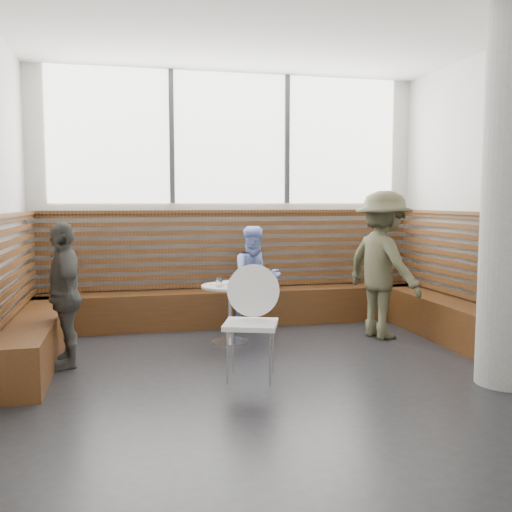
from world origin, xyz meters
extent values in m
cube|color=silver|center=(0.00, 0.00, 1.60)|extent=(5.00, 5.00, 3.20)
cube|color=black|center=(0.00, 0.00, 0.00)|extent=(5.00, 5.00, 0.01)
cube|color=white|center=(0.00, 0.00, 3.20)|extent=(5.00, 5.00, 0.01)
cube|color=white|center=(0.00, 2.48, 2.38)|extent=(4.50, 0.02, 1.65)
cube|color=#3F3F42|center=(-0.75, 2.46, 2.38)|extent=(0.06, 0.04, 1.65)
cube|color=#3F3F42|center=(0.75, 2.46, 2.38)|extent=(0.06, 0.04, 1.65)
cube|color=#432510|center=(0.00, 2.25, 0.23)|extent=(5.00, 0.50, 0.45)
cube|color=#432510|center=(-2.25, 1.25, 0.23)|extent=(0.50, 2.50, 0.45)
cube|color=#432510|center=(2.25, 1.25, 0.23)|extent=(0.50, 2.50, 0.45)
cube|color=#482812|center=(0.00, 2.42, 0.95)|extent=(4.88, 0.08, 0.98)
cube|color=#482812|center=(-2.42, 1.25, 0.95)|extent=(0.08, 2.38, 0.98)
cube|color=#482812|center=(2.42, 1.25, 0.95)|extent=(0.08, 2.38, 0.98)
cylinder|color=gray|center=(1.85, -0.60, 1.60)|extent=(0.50, 0.50, 3.20)
cylinder|color=silver|center=(-0.22, 1.34, 0.01)|extent=(0.40, 0.40, 0.02)
cylinder|color=silver|center=(-0.22, 1.34, 0.32)|extent=(0.06, 0.06, 0.62)
cylinder|color=#B7B7BA|center=(-0.22, 1.34, 0.63)|extent=(0.63, 0.63, 0.03)
cube|color=white|center=(-0.27, 0.01, 0.49)|extent=(0.46, 0.44, 0.04)
cylinder|color=white|center=(-0.27, 0.21, 0.76)|extent=(0.48, 0.11, 0.48)
cylinder|color=silver|center=(-0.46, -0.15, 0.23)|extent=(0.02, 0.02, 0.47)
cylinder|color=silver|center=(-0.09, -0.15, 0.23)|extent=(0.02, 0.02, 0.47)
cylinder|color=silver|center=(-0.46, 0.18, 0.23)|extent=(0.02, 0.02, 0.47)
cylinder|color=silver|center=(-0.09, 0.18, 0.23)|extent=(0.02, 0.02, 0.47)
imported|color=#4B4A32|center=(1.55, 1.21, 0.85)|extent=(0.92, 1.23, 1.69)
imported|color=#8398E4|center=(0.19, 1.84, 0.64)|extent=(0.66, 0.53, 1.28)
imported|color=#494742|center=(-1.92, 0.80, 0.69)|extent=(0.51, 0.86, 1.38)
cylinder|color=white|center=(-0.33, 1.43, 0.66)|extent=(0.20, 0.20, 0.01)
cylinder|color=white|center=(-0.18, 1.51, 0.66)|extent=(0.22, 0.22, 0.02)
cylinder|color=white|center=(-0.35, 1.24, 0.70)|extent=(0.07, 0.07, 0.11)
cylinder|color=white|center=(-0.19, 1.29, 0.70)|extent=(0.06, 0.06, 0.10)
cylinder|color=white|center=(-0.04, 1.40, 0.71)|extent=(0.08, 0.08, 0.12)
cube|color=#A5C64C|center=(-0.15, 1.12, 0.65)|extent=(0.22, 0.17, 0.00)
camera|label=1|loc=(-1.32, -4.82, 1.58)|focal=40.00mm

